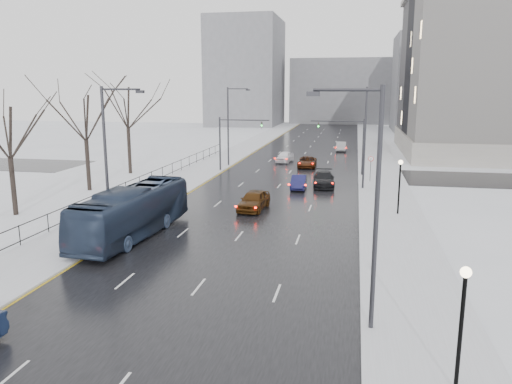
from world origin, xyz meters
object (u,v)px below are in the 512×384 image
Objects in this scene: tree_park_d at (90,191)px; sedan_right_distant at (341,146)px; mast_signal_right at (354,140)px; sedan_center_near at (254,200)px; lamppost_r_mid at (400,179)px; sedan_center_far at (285,157)px; sedan_right_cross at (307,162)px; sedan_right_near at (299,182)px; lamppost_r_near at (462,312)px; tree_park_e at (131,174)px; streetlight_r_mid at (363,133)px; tree_park_c at (16,216)px; no_uturn_sign at (371,161)px; bus at (133,212)px; streetlight_l_near at (109,155)px; mast_signal_left at (229,138)px; streetlight_r_near at (371,198)px; streetlight_l_far at (230,122)px; sedan_right_far at (324,179)px.

sedan_right_distant is (23.17, 36.88, 0.76)m from tree_park_d.
sedan_center_near is (-7.83, -18.49, -3.26)m from mast_signal_right.
sedan_center_far is at bearing 115.42° from lamppost_r_mid.
mast_signal_right reaches higher than sedan_right_cross.
sedan_right_near is (-5.20, -8.96, -3.40)m from mast_signal_right.
sedan_center_far is (-12.76, 50.84, -2.16)m from lamppost_r_near.
streetlight_r_mid is at bearing -8.63° from tree_park_e.
tree_park_c is 4.26× the size of no_uturn_sign.
sedan_right_near is at bearing -95.14° from sedan_right_distant.
bus is 2.98× the size of sedan_right_near.
tree_park_c is 12.42m from streetlight_l_near.
mast_signal_right is (25.53, 4.00, 4.11)m from tree_park_e.
sedan_right_near is 0.94× the size of sedan_center_far.
no_uturn_sign is (16.53, -4.00, -1.81)m from mast_signal_left.
streetlight_r_mid is 1.00× the size of streetlight_l_near.
tree_park_e is at bearing 112.69° from streetlight_l_near.
streetlight_r_near is at bearing -98.06° from lamppost_r_mid.
tree_park_e is 20.88m from sedan_center_far.
sedan_right_cross is at bearing 101.28° from lamppost_r_near.
lamppost_r_mid is 41.33m from sedan_right_distant.
sedan_right_distant is at bearing 57.87° from tree_park_d.
sedan_center_near is (-11.50, -0.49, -2.10)m from lamppost_r_mid.
streetlight_l_far reaches higher than lamppost_r_near.
lamppost_r_mid is at bearing -47.56° from sedan_right_near.
streetlight_r_near is 21.87m from sedan_center_near.
mast_signal_left is (0.84, 28.00, -1.51)m from streetlight_l_near.
streetlight_r_near and streetlight_r_mid have the same top height.
no_uturn_sign is 0.66× the size of sedan_right_near.
sedan_center_far is (6.41, 4.84, -4.84)m from streetlight_l_far.
tree_park_d is 2.86× the size of sedan_right_distant.
mast_signal_left is 27.46m from bus.
sedan_right_near is at bearing -43.47° from mast_signal_left.
streetlight_r_near is (26.37, -34.00, 5.62)m from tree_park_e.
tree_park_e is 1.35× the size of streetlight_l_far.
tree_park_d is 17.96m from mast_signal_left.
streetlight_r_near is at bearing -61.10° from sedan_center_near.
streetlight_l_near is 32.03m from mast_signal_right.
sedan_right_cross is 1.10× the size of sedan_right_distant.
lamppost_r_mid is 11.70m from sedan_center_near.
mast_signal_right reaches higher than tree_park_d.
streetlight_l_near is 1.92× the size of sedan_right_far.
streetlight_l_far is at bearing 61.85° from tree_park_d.
sedan_right_far is at bearing -144.88° from no_uturn_sign.
streetlight_l_far is 4.36m from mast_signal_left.
sedan_right_near is 14.06m from sedan_right_cross.
streetlight_r_mid is at bearing -27.31° from mast_signal_left.
lamppost_r_near is at bearing -80.07° from sedan_right_cross.
tree_park_d is 2.92× the size of lamppost_r_mid.
streetlight_l_far is at bearing 111.25° from streetlight_r_near.
tree_park_c is 18.84m from sedan_center_near.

